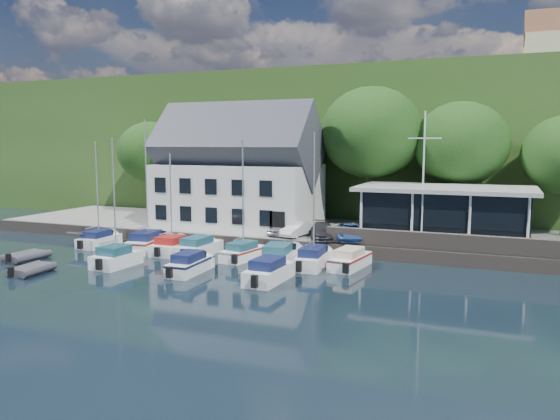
% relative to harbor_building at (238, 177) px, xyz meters
% --- Properties ---
extents(ground, '(180.00, 180.00, 0.00)m').
position_rel_harbor_building_xyz_m(ground, '(7.00, -16.50, -5.35)').
color(ground, black).
rests_on(ground, ground).
extents(quay, '(60.00, 13.00, 1.00)m').
position_rel_harbor_building_xyz_m(quay, '(7.00, 1.00, -4.85)').
color(quay, gray).
rests_on(quay, ground).
extents(quay_face, '(60.00, 0.30, 1.00)m').
position_rel_harbor_building_xyz_m(quay_face, '(7.00, -5.50, -4.85)').
color(quay_face, '#5A5148').
rests_on(quay_face, ground).
extents(hillside, '(160.00, 75.00, 16.00)m').
position_rel_harbor_building_xyz_m(hillside, '(7.00, 45.50, 2.65)').
color(hillside, '#2A481B').
rests_on(hillside, ground).
extents(field_patch, '(50.00, 30.00, 0.30)m').
position_rel_harbor_building_xyz_m(field_patch, '(15.00, 53.50, 10.80)').
color(field_patch, olive).
rests_on(field_patch, hillside).
extents(harbor_building, '(14.40, 8.20, 8.70)m').
position_rel_harbor_building_xyz_m(harbor_building, '(0.00, 0.00, 0.00)').
color(harbor_building, silver).
rests_on(harbor_building, quay).
extents(club_pavilion, '(13.20, 7.20, 4.10)m').
position_rel_harbor_building_xyz_m(club_pavilion, '(18.00, -0.50, -2.30)').
color(club_pavilion, black).
rests_on(club_pavilion, quay).
extents(seawall, '(18.00, 0.50, 1.20)m').
position_rel_harbor_building_xyz_m(seawall, '(19.00, -5.10, -3.75)').
color(seawall, '#5A5148').
rests_on(seawall, quay).
extents(gangway, '(1.20, 6.00, 1.40)m').
position_rel_harbor_building_xyz_m(gangway, '(-9.50, -7.50, -5.35)').
color(gangway, silver).
rests_on(gangway, ground).
extents(car_silver, '(1.38, 3.38, 1.15)m').
position_rel_harbor_building_xyz_m(car_silver, '(5.49, -3.28, -3.78)').
color(car_silver, silver).
rests_on(car_silver, quay).
extents(car_white, '(1.88, 3.68, 1.16)m').
position_rel_harbor_building_xyz_m(car_white, '(7.00, -3.54, -3.77)').
color(car_white, silver).
rests_on(car_white, quay).
extents(car_dgrey, '(3.08, 4.70, 1.26)m').
position_rel_harbor_building_xyz_m(car_dgrey, '(9.22, -3.90, -3.72)').
color(car_dgrey, '#2B2B30').
rests_on(car_dgrey, quay).
extents(car_blue, '(2.60, 4.26, 1.36)m').
position_rel_harbor_building_xyz_m(car_blue, '(11.44, -3.63, -3.67)').
color(car_blue, '#305595').
rests_on(car_blue, quay).
extents(flagpole, '(2.33, 0.20, 9.70)m').
position_rel_harbor_building_xyz_m(flagpole, '(16.72, -3.60, 0.50)').
color(flagpole, silver).
rests_on(flagpole, quay).
extents(tree_0, '(7.07, 7.07, 9.67)m').
position_rel_harbor_building_xyz_m(tree_0, '(-12.83, 5.12, 0.48)').
color(tree_0, '#143610').
rests_on(tree_0, quay).
extents(tree_1, '(7.80, 7.80, 10.66)m').
position_rel_harbor_building_xyz_m(tree_1, '(-5.13, 5.24, 0.98)').
color(tree_1, '#143610').
rests_on(tree_1, quay).
extents(tree_2, '(7.49, 7.49, 10.24)m').
position_rel_harbor_building_xyz_m(tree_2, '(2.74, 5.91, 0.77)').
color(tree_2, '#143610').
rests_on(tree_2, quay).
extents(tree_3, '(9.11, 9.11, 12.44)m').
position_rel_harbor_building_xyz_m(tree_3, '(11.01, 4.79, 1.87)').
color(tree_3, '#143610').
rests_on(tree_3, quay).
extents(tree_4, '(8.03, 8.03, 10.97)m').
position_rel_harbor_building_xyz_m(tree_4, '(18.62, 5.50, 1.14)').
color(tree_4, '#143610').
rests_on(tree_4, quay).
extents(boat_r1_0, '(2.03, 5.63, 8.34)m').
position_rel_harbor_building_xyz_m(boat_r1_0, '(-8.39, -8.68, -1.18)').
color(boat_r1_0, white).
rests_on(boat_r1_0, ground).
extents(boat_r1_1, '(2.98, 6.92, 9.43)m').
position_rel_harbor_building_xyz_m(boat_r1_1, '(-3.70, -8.52, -0.64)').
color(boat_r1_1, white).
rests_on(boat_r1_1, ground).
extents(boat_r1_2, '(2.18, 5.21, 8.63)m').
position_rel_harbor_building_xyz_m(boat_r1_2, '(-1.14, -9.06, -1.04)').
color(boat_r1_2, white).
rests_on(boat_r1_2, ground).
extents(boat_r1_3, '(2.28, 6.37, 1.44)m').
position_rel_harbor_building_xyz_m(boat_r1_3, '(0.94, -8.60, -4.63)').
color(boat_r1_3, white).
rests_on(boat_r1_3, ground).
extents(boat_r1_4, '(2.72, 5.94, 8.24)m').
position_rel_harbor_building_xyz_m(boat_r1_4, '(4.80, -8.85, -1.23)').
color(boat_r1_4, white).
rests_on(boat_r1_4, ground).
extents(boat_r1_5, '(2.94, 6.66, 1.49)m').
position_rel_harbor_building_xyz_m(boat_r1_5, '(7.84, -9.47, -4.60)').
color(boat_r1_5, white).
rests_on(boat_r1_5, ground).
extents(boat_r1_6, '(2.23, 6.56, 8.78)m').
position_rel_harbor_building_xyz_m(boat_r1_6, '(10.27, -9.14, -0.96)').
color(boat_r1_6, white).
rests_on(boat_r1_6, ground).
extents(boat_r1_7, '(2.56, 6.28, 1.40)m').
position_rel_harbor_building_xyz_m(boat_r1_7, '(12.68, -8.54, -4.65)').
color(boat_r1_7, white).
rests_on(boat_r1_7, ground).
extents(boat_r2_1, '(2.36, 5.08, 9.03)m').
position_rel_harbor_building_xyz_m(boat_r2_1, '(-2.31, -14.13, -0.84)').
color(boat_r2_1, white).
rests_on(boat_r2_1, ground).
extents(boat_r2_2, '(1.97, 6.02, 1.41)m').
position_rel_harbor_building_xyz_m(boat_r2_2, '(3.35, -13.82, -4.65)').
color(boat_r2_2, white).
rests_on(boat_r2_2, ground).
extents(boat_r2_3, '(2.11, 6.17, 1.51)m').
position_rel_harbor_building_xyz_m(boat_r2_3, '(9.02, -13.95, -4.59)').
color(boat_r2_3, white).
rests_on(boat_r2_3, ground).
extents(dinghy_0, '(2.13, 3.38, 0.77)m').
position_rel_harbor_building_xyz_m(dinghy_0, '(-9.73, -14.95, -4.97)').
color(dinghy_0, '#38383D').
rests_on(dinghy_0, ground).
extents(dinghy_1, '(2.13, 3.27, 0.73)m').
position_rel_harbor_building_xyz_m(dinghy_1, '(-6.11, -17.88, -4.99)').
color(dinghy_1, '#38383D').
rests_on(dinghy_1, ground).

